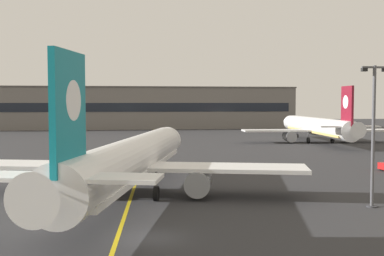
% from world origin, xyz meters
% --- Properties ---
extents(ground_plane, '(400.00, 400.00, 0.00)m').
position_xyz_m(ground_plane, '(0.00, 0.00, 0.00)').
color(ground_plane, '#2D2D30').
extents(taxiway_centreline, '(13.25, 179.56, 0.01)m').
position_xyz_m(taxiway_centreline, '(0.00, 30.00, 0.00)').
color(taxiway_centreline, yellow).
rests_on(taxiway_centreline, ground).
extents(airliner_foreground, '(32.22, 40.97, 11.65)m').
position_xyz_m(airliner_foreground, '(-1.09, 13.70, 3.37)').
color(airliner_foreground, white).
rests_on(airliner_foreground, ground).
extents(airliner_background, '(32.09, 41.32, 11.59)m').
position_xyz_m(airliner_background, '(38.60, 65.68, 3.35)').
color(airliner_background, white).
rests_on(airliner_background, ground).
extents(apron_lamp_post, '(2.24, 0.90, 11.66)m').
position_xyz_m(apron_lamp_post, '(18.55, 6.49, 6.13)').
color(apron_lamp_post, '#515156').
rests_on(apron_lamp_post, ground).
extents(safety_cone_by_nose_gear, '(0.44, 0.44, 0.55)m').
position_xyz_m(safety_cone_by_nose_gear, '(0.22, 29.90, 0.26)').
color(safety_cone_by_nose_gear, orange).
rests_on(safety_cone_by_nose_gear, ground).
extents(terminal_building, '(121.14, 12.40, 13.74)m').
position_xyz_m(terminal_building, '(-7.16, 124.77, 6.88)').
color(terminal_building, slate).
rests_on(terminal_building, ground).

